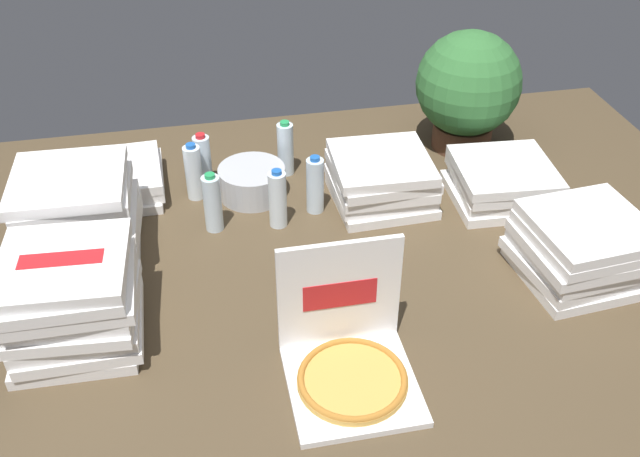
{
  "coord_description": "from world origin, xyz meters",
  "views": [
    {
      "loc": [
        -0.4,
        -1.84,
        1.59
      ],
      "look_at": [
        -0.01,
        0.1,
        0.14
      ],
      "focal_mm": 40.74,
      "sensor_mm": 36.0,
      "label": 1
    }
  ],
  "objects_px": {
    "ice_bucket": "(252,182)",
    "potted_plant": "(468,88)",
    "water_bottle_2": "(194,172)",
    "pizza_stack_left_near": "(581,249)",
    "open_pizza_box": "(349,358)",
    "water_bottle_5": "(315,185)",
    "pizza_stack_left_far": "(115,180)",
    "pizza_stack_left_mid": "(72,301)",
    "water_bottle_4": "(213,203)",
    "water_bottle_0": "(285,149)",
    "pizza_stack_right_near": "(503,182)",
    "pizza_stack_right_mid": "(79,218)",
    "pizza_stack_center_near": "(381,179)",
    "water_bottle_3": "(203,162)",
    "water_bottle_1": "(278,199)"
  },
  "relations": [
    {
      "from": "ice_bucket",
      "to": "potted_plant",
      "type": "bearing_deg",
      "value": 12.35
    },
    {
      "from": "water_bottle_2",
      "to": "pizza_stack_left_near",
      "type": "bearing_deg",
      "value": -31.04
    },
    {
      "from": "open_pizza_box",
      "to": "water_bottle_5",
      "type": "relative_size",
      "value": 1.63
    },
    {
      "from": "pizza_stack_left_far",
      "to": "pizza_stack_left_mid",
      "type": "height_order",
      "value": "pizza_stack_left_mid"
    },
    {
      "from": "pizza_stack_left_far",
      "to": "water_bottle_4",
      "type": "relative_size",
      "value": 1.62
    },
    {
      "from": "water_bottle_0",
      "to": "water_bottle_4",
      "type": "xyz_separation_m",
      "value": [
        -0.32,
        -0.33,
        0.0
      ]
    },
    {
      "from": "pizza_stack_right_near",
      "to": "pizza_stack_left_mid",
      "type": "distance_m",
      "value": 1.63
    },
    {
      "from": "open_pizza_box",
      "to": "pizza_stack_left_near",
      "type": "relative_size",
      "value": 0.91
    },
    {
      "from": "pizza_stack_right_mid",
      "to": "water_bottle_2",
      "type": "relative_size",
      "value": 1.67
    },
    {
      "from": "pizza_stack_center_near",
      "to": "potted_plant",
      "type": "distance_m",
      "value": 0.6
    },
    {
      "from": "open_pizza_box",
      "to": "pizza_stack_center_near",
      "type": "distance_m",
      "value": 0.93
    },
    {
      "from": "pizza_stack_left_mid",
      "to": "pizza_stack_right_near",
      "type": "bearing_deg",
      "value": 16.85
    },
    {
      "from": "pizza_stack_left_far",
      "to": "water_bottle_0",
      "type": "bearing_deg",
      "value": 1.32
    },
    {
      "from": "water_bottle_3",
      "to": "water_bottle_5",
      "type": "xyz_separation_m",
      "value": [
        0.4,
        -0.25,
        0.0
      ]
    },
    {
      "from": "pizza_stack_left_far",
      "to": "water_bottle_4",
      "type": "height_order",
      "value": "water_bottle_4"
    },
    {
      "from": "water_bottle_0",
      "to": "water_bottle_4",
      "type": "relative_size",
      "value": 1.0
    },
    {
      "from": "open_pizza_box",
      "to": "pizza_stack_left_near",
      "type": "distance_m",
      "value": 0.91
    },
    {
      "from": "open_pizza_box",
      "to": "pizza_stack_right_near",
      "type": "distance_m",
      "value": 1.11
    },
    {
      "from": "pizza_stack_right_mid",
      "to": "ice_bucket",
      "type": "height_order",
      "value": "pizza_stack_right_mid"
    },
    {
      "from": "water_bottle_5",
      "to": "ice_bucket",
      "type": "bearing_deg",
      "value": 145.38
    },
    {
      "from": "water_bottle_2",
      "to": "potted_plant",
      "type": "relative_size",
      "value": 0.46
    },
    {
      "from": "water_bottle_0",
      "to": "pizza_stack_right_mid",
      "type": "bearing_deg",
      "value": -151.38
    },
    {
      "from": "ice_bucket",
      "to": "water_bottle_3",
      "type": "bearing_deg",
      "value": 150.49
    },
    {
      "from": "open_pizza_box",
      "to": "pizza_stack_right_near",
      "type": "relative_size",
      "value": 0.94
    },
    {
      "from": "water_bottle_4",
      "to": "potted_plant",
      "type": "height_order",
      "value": "potted_plant"
    },
    {
      "from": "ice_bucket",
      "to": "water_bottle_1",
      "type": "bearing_deg",
      "value": -72.39
    },
    {
      "from": "open_pizza_box",
      "to": "pizza_stack_left_near",
      "type": "height_order",
      "value": "open_pizza_box"
    },
    {
      "from": "pizza_stack_left_near",
      "to": "water_bottle_1",
      "type": "distance_m",
      "value": 1.06
    },
    {
      "from": "pizza_stack_right_near",
      "to": "water_bottle_5",
      "type": "relative_size",
      "value": 1.74
    },
    {
      "from": "pizza_stack_right_mid",
      "to": "water_bottle_1",
      "type": "relative_size",
      "value": 1.67
    },
    {
      "from": "ice_bucket",
      "to": "water_bottle_3",
      "type": "distance_m",
      "value": 0.21
    },
    {
      "from": "pizza_stack_right_mid",
      "to": "potted_plant",
      "type": "distance_m",
      "value": 1.64
    },
    {
      "from": "open_pizza_box",
      "to": "water_bottle_5",
      "type": "bearing_deg",
      "value": 85.4
    },
    {
      "from": "water_bottle_1",
      "to": "water_bottle_2",
      "type": "relative_size",
      "value": 1.0
    },
    {
      "from": "water_bottle_0",
      "to": "water_bottle_3",
      "type": "height_order",
      "value": "same"
    },
    {
      "from": "water_bottle_1",
      "to": "ice_bucket",
      "type": "bearing_deg",
      "value": 107.61
    },
    {
      "from": "pizza_stack_left_near",
      "to": "water_bottle_5",
      "type": "xyz_separation_m",
      "value": [
        -0.79,
        0.56,
        -0.0
      ]
    },
    {
      "from": "ice_bucket",
      "to": "water_bottle_0",
      "type": "relative_size",
      "value": 1.11
    },
    {
      "from": "water_bottle_4",
      "to": "water_bottle_5",
      "type": "xyz_separation_m",
      "value": [
        0.39,
        0.04,
        0.0
      ]
    },
    {
      "from": "water_bottle_3",
      "to": "water_bottle_4",
      "type": "height_order",
      "value": "same"
    },
    {
      "from": "pizza_stack_left_mid",
      "to": "water_bottle_3",
      "type": "distance_m",
      "value": 0.9
    },
    {
      "from": "water_bottle_4",
      "to": "pizza_stack_center_near",
      "type": "bearing_deg",
      "value": 5.53
    },
    {
      "from": "water_bottle_1",
      "to": "water_bottle_5",
      "type": "relative_size",
      "value": 1.0
    },
    {
      "from": "pizza_stack_right_mid",
      "to": "open_pizza_box",
      "type": "bearing_deg",
      "value": -42.92
    },
    {
      "from": "pizza_stack_left_mid",
      "to": "water_bottle_2",
      "type": "bearing_deg",
      "value": 61.37
    },
    {
      "from": "pizza_stack_left_mid",
      "to": "water_bottle_2",
      "type": "relative_size",
      "value": 1.69
    },
    {
      "from": "water_bottle_2",
      "to": "water_bottle_5",
      "type": "height_order",
      "value": "same"
    },
    {
      "from": "water_bottle_0",
      "to": "water_bottle_3",
      "type": "bearing_deg",
      "value": -173.79
    },
    {
      "from": "pizza_stack_right_mid",
      "to": "water_bottle_5",
      "type": "relative_size",
      "value": 1.67
    },
    {
      "from": "pizza_stack_left_far",
      "to": "water_bottle_3",
      "type": "bearing_deg",
      "value": -3.41
    }
  ]
}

